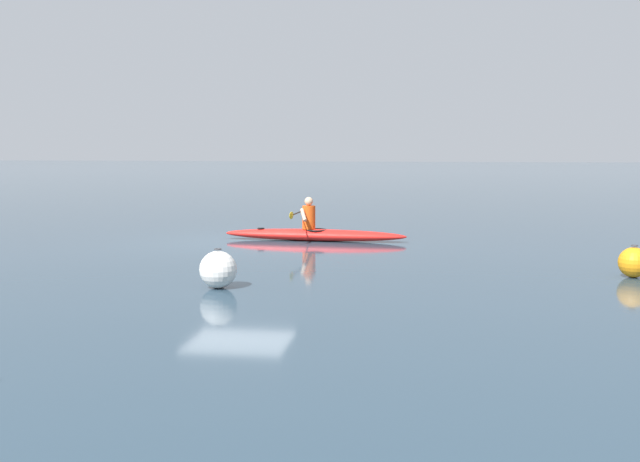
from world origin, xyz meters
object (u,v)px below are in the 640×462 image
mooring_buoy_channel_marker (634,262)px  mooring_buoy_white_far (218,270)px  kayak (315,235)px  kayaker (308,215)px

mooring_buoy_channel_marker → mooring_buoy_white_far: mooring_buoy_white_far is taller
kayak → mooring_buoy_channel_marker: bearing=145.3°
kayaker → mooring_buoy_channel_marker: 8.02m
kayaker → mooring_buoy_white_far: (0.50, 6.55, -0.33)m
kayaker → mooring_buoy_white_far: 6.57m
kayak → kayaker: bearing=-2.9°
kayak → kayaker: 0.52m
kayak → mooring_buoy_channel_marker: size_ratio=7.75×
kayaker → mooring_buoy_white_far: bearing=85.7°
mooring_buoy_channel_marker → kayaker: bearing=-34.1°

